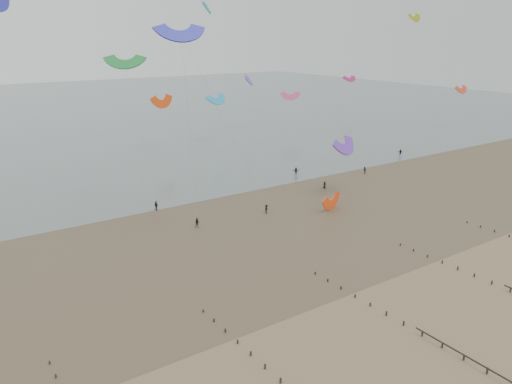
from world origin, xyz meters
TOP-DOWN VIEW (x-y plane):
  - ground at (0.00, 0.00)m, footprint 500.00×500.00m
  - sea_and_shore at (-4.08, 34.40)m, footprint 500.00×665.00m
  - kitesurfers at (24.02, 47.70)m, footprint 148.46×22.51m
  - grounded_kite at (24.86, 31.45)m, footprint 7.03×6.28m
  - kites_airborne at (-2.86, 93.36)m, footprint 242.75×123.76m

SIDE VIEW (x-z plane):
  - ground at x=0.00m, z-range 0.00..0.00m
  - grounded_kite at x=24.86m, z-range -1.60..1.60m
  - sea_and_shore at x=-4.08m, z-range -0.01..0.02m
  - kitesurfers at x=24.02m, z-range -0.07..1.81m
  - kites_airborne at x=-2.86m, z-range -0.22..40.12m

